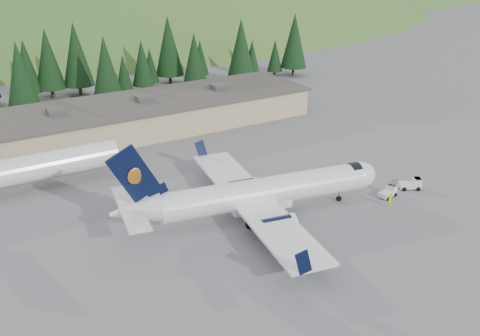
% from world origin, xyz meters
% --- Properties ---
extents(ground, '(600.00, 600.00, 0.00)m').
position_xyz_m(ground, '(0.00, 0.00, 0.00)').
color(ground, '#5D5D62').
extents(airliner, '(33.79, 31.89, 11.24)m').
position_xyz_m(airliner, '(-0.97, 0.18, 3.00)').
color(airliner, white).
rests_on(airliner, ground).
extents(second_airliner, '(27.50, 11.00, 10.05)m').
position_xyz_m(second_airliner, '(-24.92, 22.00, 3.32)').
color(second_airliner, white).
rests_on(second_airliner, ground).
extents(baggage_tug_a, '(2.80, 1.97, 1.39)m').
position_xyz_m(baggage_tug_a, '(16.49, -4.15, 0.62)').
color(baggage_tug_a, silver).
rests_on(baggage_tug_a, ground).
extents(baggage_tug_b, '(3.18, 2.69, 1.52)m').
position_xyz_m(baggage_tug_b, '(20.88, -4.12, 0.68)').
color(baggage_tug_b, silver).
rests_on(baggage_tug_b, ground).
extents(terminal_building, '(71.00, 17.00, 6.10)m').
position_xyz_m(terminal_building, '(-5.01, 38.00, 2.62)').
color(terminal_building, tan).
rests_on(terminal_building, ground).
extents(ramp_worker, '(0.80, 0.69, 1.87)m').
position_xyz_m(ramp_worker, '(14.31, -6.42, 0.93)').
color(ramp_worker, '#EDF701').
rests_on(ramp_worker, ground).
extents(tree_line, '(112.17, 19.27, 14.33)m').
position_xyz_m(tree_line, '(-6.69, 61.41, 7.63)').
color(tree_line, black).
rests_on(tree_line, ground).
extents(hills, '(614.00, 330.00, 300.00)m').
position_xyz_m(hills, '(53.34, 207.38, -82.80)').
color(hills, '#235619').
rests_on(hills, ground).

